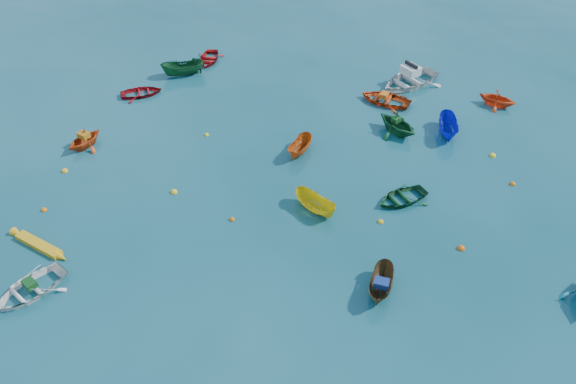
% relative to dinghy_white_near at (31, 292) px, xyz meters
% --- Properties ---
extents(ground, '(160.00, 160.00, 0.00)m').
position_rel_dinghy_white_near_xyz_m(ground, '(9.13, 4.85, 0.00)').
color(ground, '#0A4049').
rests_on(ground, ground).
extents(dinghy_white_near, '(3.53, 4.03, 0.70)m').
position_rel_dinghy_white_near_xyz_m(dinghy_white_near, '(0.00, 0.00, 0.00)').
color(dinghy_white_near, white).
rests_on(dinghy_white_near, ground).
extents(sampan_brown_mid, '(1.02, 2.67, 1.03)m').
position_rel_dinghy_white_near_xyz_m(sampan_brown_mid, '(15.13, 4.89, 0.00)').
color(sampan_brown_mid, brown).
rests_on(sampan_brown_mid, ground).
extents(dinghy_orange_w, '(2.62, 2.86, 1.28)m').
position_rel_dinghy_white_near_xyz_m(dinghy_orange_w, '(-4.09, 10.72, 0.00)').
color(dinghy_orange_w, '#D54814').
rests_on(dinghy_orange_w, ground).
extents(sampan_yellow_mid, '(2.92, 2.23, 1.07)m').
position_rel_dinghy_white_near_xyz_m(sampan_yellow_mid, '(10.82, 9.30, 0.00)').
color(sampan_yellow_mid, yellow).
rests_on(sampan_yellow_mid, ground).
extents(dinghy_green_e, '(3.57, 3.57, 0.61)m').
position_rel_dinghy_white_near_xyz_m(dinghy_green_e, '(15.05, 11.48, 0.00)').
color(dinghy_green_e, '#104723').
rests_on(dinghy_green_e, ground).
extents(dinghy_red_nw, '(3.49, 3.27, 0.59)m').
position_rel_dinghy_white_near_xyz_m(dinghy_red_nw, '(-3.89, 17.29, 0.00)').
color(dinghy_red_nw, '#A20D13').
rests_on(dinghy_red_nw, ground).
extents(sampan_orange_n, '(1.28, 2.65, 0.98)m').
position_rel_dinghy_white_near_xyz_m(sampan_orange_n, '(8.57, 14.03, 0.00)').
color(sampan_orange_n, '#C15112').
rests_on(sampan_orange_n, ground).
extents(dinghy_green_n, '(3.84, 3.74, 1.54)m').
position_rel_dinghy_white_near_xyz_m(dinghy_green_n, '(13.72, 17.98, 0.00)').
color(dinghy_green_n, '#124F27').
rests_on(dinghy_green_n, ground).
extents(dinghy_red_ne, '(3.80, 2.99, 0.72)m').
position_rel_dinghy_white_near_xyz_m(dinghy_red_ne, '(12.40, 21.43, 0.00)').
color(dinghy_red_ne, '#CD4011').
rests_on(dinghy_red_ne, ground).
extents(sampan_blue_far, '(1.65, 3.15, 1.16)m').
position_rel_dinghy_white_near_xyz_m(sampan_blue_far, '(16.81, 18.77, 0.00)').
color(sampan_blue_far, '#0F19C4').
rests_on(sampan_blue_far, ground).
extents(dinghy_red_far, '(2.61, 3.24, 0.59)m').
position_rel_dinghy_white_near_xyz_m(dinghy_red_far, '(-1.52, 23.42, 0.00)').
color(dinghy_red_far, red).
rests_on(dinghy_red_far, ground).
extents(dinghy_orange_far, '(2.85, 2.60, 1.28)m').
position_rel_dinghy_white_near_xyz_m(dinghy_orange_far, '(19.63, 23.28, 0.00)').
color(dinghy_orange_far, '#E54315').
rests_on(dinghy_orange_far, ground).
extents(sampan_green_far, '(3.25, 2.66, 1.20)m').
position_rel_dinghy_white_near_xyz_m(sampan_green_far, '(-2.38, 20.75, 0.00)').
color(sampan_green_far, '#124D25').
rests_on(sampan_green_far, ground).
extents(kayak_yellow, '(3.56, 1.31, 0.35)m').
position_rel_dinghy_white_near_xyz_m(kayak_yellow, '(-1.44, 2.58, 0.00)').
color(kayak_yellow, gold).
rests_on(kayak_yellow, ground).
extents(motorboat_white, '(5.49, 5.73, 1.57)m').
position_rel_dinghy_white_near_xyz_m(motorboat_white, '(13.58, 24.38, 0.00)').
color(motorboat_white, silver).
rests_on(motorboat_white, ground).
extents(tarp_green_a, '(0.76, 0.68, 0.30)m').
position_rel_dinghy_white_near_xyz_m(tarp_green_a, '(0.04, 0.09, 0.50)').
color(tarp_green_a, '#11461A').
rests_on(tarp_green_a, dinghy_white_near).
extents(tarp_blue_a, '(0.67, 0.51, 0.32)m').
position_rel_dinghy_white_near_xyz_m(tarp_blue_a, '(15.13, 4.74, 0.68)').
color(tarp_blue_a, navy).
rests_on(tarp_blue_a, sampan_brown_mid).
extents(tarp_orange_a, '(0.77, 0.65, 0.32)m').
position_rel_dinghy_white_near_xyz_m(tarp_orange_a, '(-4.08, 10.77, 0.80)').
color(tarp_orange_a, '#C06F13').
rests_on(tarp_orange_a, dinghy_orange_w).
extents(tarp_green_b, '(0.70, 0.73, 0.28)m').
position_rel_dinghy_white_near_xyz_m(tarp_green_b, '(13.64, 18.04, 0.91)').
color(tarp_green_b, '#124918').
rests_on(tarp_green_b, dinghy_green_n).
extents(tarp_orange_b, '(0.59, 0.73, 0.32)m').
position_rel_dinghy_white_near_xyz_m(tarp_orange_b, '(12.30, 21.45, 0.52)').
color(tarp_orange_b, orange).
rests_on(tarp_orange_b, dinghy_red_ne).
extents(buoy_or_a, '(0.32, 0.32, 0.32)m').
position_rel_dinghy_white_near_xyz_m(buoy_or_a, '(-2.89, 4.95, 0.00)').
color(buoy_or_a, orange).
rests_on(buoy_or_a, ground).
extents(buoy_ye_a, '(0.39, 0.39, 0.39)m').
position_rel_dinghy_white_near_xyz_m(buoy_ye_a, '(3.01, 8.38, 0.00)').
color(buoy_ye_a, yellow).
rests_on(buoy_ye_a, ground).
extents(buoy_or_b, '(0.38, 0.38, 0.38)m').
position_rel_dinghy_white_near_xyz_m(buoy_or_b, '(18.41, 8.73, 0.00)').
color(buoy_or_b, '#E55E0C').
rests_on(buoy_or_b, ground).
extents(buoy_ye_b, '(0.37, 0.37, 0.37)m').
position_rel_dinghy_white_near_xyz_m(buoy_ye_b, '(-3.85, 8.19, 0.00)').
color(buoy_ye_b, yellow).
rests_on(buoy_ye_b, ground).
extents(buoy_or_c, '(0.30, 0.30, 0.30)m').
position_rel_dinghy_white_near_xyz_m(buoy_or_c, '(6.90, 7.27, 0.00)').
color(buoy_or_c, '#D65F0B').
rests_on(buoy_or_c, ground).
extents(buoy_ye_c, '(0.32, 0.32, 0.32)m').
position_rel_dinghy_white_near_xyz_m(buoy_ye_c, '(14.29, 9.44, 0.00)').
color(buoy_ye_c, gold).
rests_on(buoy_ye_c, ground).
extents(buoy_or_d, '(0.34, 0.34, 0.34)m').
position_rel_dinghy_white_near_xyz_m(buoy_or_d, '(20.79, 14.74, 0.00)').
color(buoy_or_d, orange).
rests_on(buoy_or_d, ground).
extents(buoy_ye_d, '(0.30, 0.30, 0.30)m').
position_rel_dinghy_white_near_xyz_m(buoy_ye_d, '(2.43, 14.06, 0.00)').
color(buoy_ye_d, yellow).
rests_on(buoy_ye_d, ground).
extents(buoy_or_e, '(0.34, 0.34, 0.34)m').
position_rel_dinghy_white_near_xyz_m(buoy_or_e, '(13.98, 23.95, 0.00)').
color(buoy_or_e, '#DF570C').
rests_on(buoy_or_e, ground).
extents(buoy_ye_e, '(0.39, 0.39, 0.39)m').
position_rel_dinghy_white_near_xyz_m(buoy_ye_e, '(19.63, 17.19, 0.00)').
color(buoy_ye_e, yellow).
rests_on(buoy_ye_e, ground).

